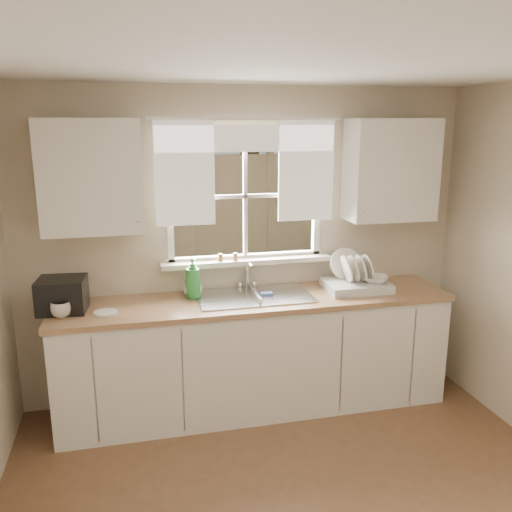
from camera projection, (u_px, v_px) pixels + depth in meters
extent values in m
cube|color=beige|center=(246.00, 324.00, 4.53)|extent=(3.60, 0.02, 1.15)
cube|color=beige|center=(245.00, 108.00, 4.11)|extent=(3.60, 0.02, 0.35)
cube|color=beige|center=(87.00, 202.00, 4.00)|extent=(1.20, 0.02, 1.00)
cube|color=beige|center=(385.00, 192.00, 4.55)|extent=(1.20, 0.02, 1.00)
cube|color=silver|center=(351.00, 51.00, 2.18)|extent=(3.60, 4.00, 0.02)
cube|color=white|center=(245.00, 257.00, 4.41)|extent=(1.30, 0.06, 0.05)
cube|color=white|center=(245.00, 132.00, 4.17)|extent=(1.30, 0.06, 0.05)
cube|color=white|center=(169.00, 199.00, 4.16)|extent=(0.05, 0.06, 1.05)
cube|color=white|center=(317.00, 194.00, 4.43)|extent=(0.05, 0.06, 1.05)
cube|color=white|center=(245.00, 196.00, 4.29)|extent=(0.03, 0.04, 1.00)
cube|color=white|center=(245.00, 196.00, 4.29)|extent=(1.20, 0.04, 0.03)
cube|color=white|center=(247.00, 261.00, 4.36)|extent=(1.38, 0.14, 0.04)
cylinder|color=white|center=(247.00, 118.00, 4.07)|extent=(1.50, 0.02, 0.02)
cube|color=white|center=(185.00, 173.00, 4.07)|extent=(0.45, 0.02, 0.80)
cube|color=white|center=(306.00, 170.00, 4.29)|extent=(0.45, 0.02, 0.80)
cube|color=white|center=(247.00, 139.00, 4.12)|extent=(1.40, 0.02, 0.20)
cube|color=silver|center=(255.00, 355.00, 4.27)|extent=(3.00, 0.62, 0.87)
cube|color=#9C734E|center=(255.00, 301.00, 4.16)|extent=(3.04, 0.65, 0.04)
cube|color=silver|center=(91.00, 177.00, 3.80)|extent=(0.70, 0.33, 0.80)
cube|color=silver|center=(391.00, 170.00, 4.32)|extent=(0.70, 0.33, 0.80)
cube|color=beige|center=(347.00, 260.00, 4.60)|extent=(0.08, 0.01, 0.12)
cylinder|color=brown|center=(235.00, 257.00, 4.31)|extent=(0.04, 0.04, 0.06)
cylinder|color=brown|center=(220.00, 258.00, 4.28)|extent=(0.04, 0.04, 0.06)
cube|color=#335421|center=(184.00, 255.00, 9.40)|extent=(20.00, 10.00, 0.02)
cube|color=#9E7B57|center=(198.00, 223.00, 7.29)|extent=(8.00, 0.10, 1.80)
cube|color=maroon|center=(110.00, 183.00, 10.27)|extent=(3.00, 3.00, 2.20)
cube|color=black|center=(106.00, 115.00, 9.97)|extent=(3.20, 3.20, 0.30)
cylinder|color=#423021|center=(250.00, 156.00, 10.27)|extent=(0.36, 0.36, 3.20)
sphere|color=#214716|center=(249.00, 20.00, 9.69)|extent=(4.00, 4.00, 4.00)
sphere|color=#214716|center=(178.00, 4.00, 10.73)|extent=(3.20, 3.20, 3.20)
cube|color=#B7B7BC|center=(254.00, 307.00, 4.20)|extent=(0.84, 0.46, 0.18)
cube|color=#B7B7BC|center=(254.00, 296.00, 4.18)|extent=(0.88, 0.50, 0.01)
cube|color=#B7B7BC|center=(254.00, 299.00, 4.18)|extent=(0.02, 0.41, 0.14)
cylinder|color=silver|center=(247.00, 275.00, 4.39)|extent=(0.03, 0.03, 0.22)
cylinder|color=silver|center=(249.00, 264.00, 4.29)|extent=(0.02, 0.18, 0.02)
sphere|color=silver|center=(240.00, 284.00, 4.39)|extent=(0.05, 0.05, 0.05)
sphere|color=silver|center=(254.00, 283.00, 4.42)|extent=(0.05, 0.05, 0.05)
cube|color=silver|center=(356.00, 285.00, 4.36)|extent=(0.51, 0.39, 0.07)
cylinder|color=white|center=(345.00, 264.00, 4.42)|extent=(0.26, 0.08, 0.25)
cylinder|color=white|center=(346.00, 269.00, 4.30)|extent=(0.08, 0.22, 0.22)
cylinder|color=white|center=(354.00, 268.00, 4.32)|extent=(0.08, 0.22, 0.22)
cylinder|color=white|center=(361.00, 268.00, 4.33)|extent=(0.08, 0.22, 0.22)
cylinder|color=white|center=(368.00, 268.00, 4.34)|extent=(0.08, 0.22, 0.22)
imported|color=white|center=(375.00, 279.00, 4.33)|extent=(0.27, 0.27, 0.05)
imported|color=green|center=(193.00, 278.00, 4.12)|extent=(0.15, 0.15, 0.32)
imported|color=#3879D3|center=(193.00, 285.00, 4.16)|extent=(0.11, 0.11, 0.19)
imported|color=beige|center=(193.00, 285.00, 4.15)|extent=(0.16, 0.16, 0.19)
cylinder|color=silver|center=(105.00, 312.00, 3.82)|extent=(0.17, 0.17, 0.01)
imported|color=beige|center=(61.00, 309.00, 3.74)|extent=(0.18, 0.18, 0.11)
cube|color=black|center=(62.00, 295.00, 3.84)|extent=(0.35, 0.31, 0.24)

